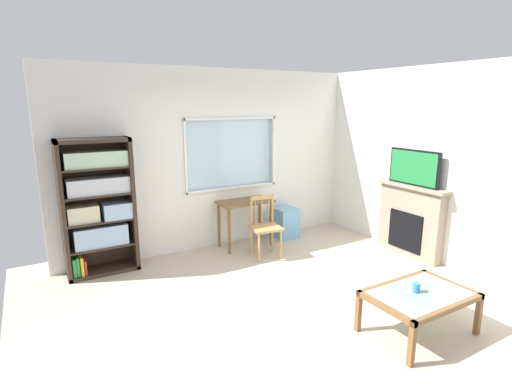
{
  "coord_description": "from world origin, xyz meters",
  "views": [
    {
      "loc": [
        -2.48,
        -3.25,
        2.23
      ],
      "look_at": [
        -0.1,
        0.84,
        1.16
      ],
      "focal_mm": 27.69,
      "sensor_mm": 36.0,
      "label": 1
    }
  ],
  "objects": [
    {
      "name": "ground",
      "position": [
        0.0,
        0.0,
        -0.01
      ],
      "size": [
        5.82,
        5.69,
        0.02
      ],
      "primitive_type": "cube",
      "color": "beige"
    },
    {
      "name": "wall_back_with_window",
      "position": [
        -0.03,
        2.34,
        1.37
      ],
      "size": [
        4.82,
        0.15,
        2.75
      ],
      "color": "white",
      "rests_on": "ground"
    },
    {
      "name": "wall_right",
      "position": [
        2.47,
        0.0,
        1.37
      ],
      "size": [
        0.12,
        4.89,
        2.75
      ],
      "primitive_type": "cube",
      "color": "white",
      "rests_on": "ground"
    },
    {
      "name": "bookshelf",
      "position": [
        -1.76,
        2.1,
        0.93
      ],
      "size": [
        0.9,
        0.38,
        1.8
      ],
      "color": "#38281E",
      "rests_on": "ground"
    },
    {
      "name": "desk_under_window",
      "position": [
        0.37,
        1.99,
        0.61
      ],
      "size": [
        0.85,
        0.47,
        0.75
      ],
      "color": "brown",
      "rests_on": "ground"
    },
    {
      "name": "wooden_chair",
      "position": [
        0.42,
        1.48,
        0.46
      ],
      "size": [
        0.48,
        0.46,
        0.9
      ],
      "color": "tan",
      "rests_on": "ground"
    },
    {
      "name": "plastic_drawer_unit",
      "position": [
        1.16,
        2.04,
        0.26
      ],
      "size": [
        0.35,
        0.4,
        0.51
      ],
      "primitive_type": "cube",
      "color": "#72ADDB",
      "rests_on": "ground"
    },
    {
      "name": "fireplace",
      "position": [
        2.31,
        0.45,
        0.54
      ],
      "size": [
        0.26,
        1.14,
        1.07
      ],
      "color": "gray",
      "rests_on": "ground"
    },
    {
      "name": "tv",
      "position": [
        2.3,
        0.45,
        1.33
      ],
      "size": [
        0.06,
        0.82,
        0.51
      ],
      "color": "black",
      "rests_on": "fireplace"
    },
    {
      "name": "coffee_table",
      "position": [
        0.68,
        -1.0,
        0.37
      ],
      "size": [
        1.02,
        0.69,
        0.43
      ],
      "color": "#8C9E99",
      "rests_on": "ground"
    },
    {
      "name": "sippy_cup",
      "position": [
        0.65,
        -0.97,
        0.47
      ],
      "size": [
        0.07,
        0.07,
        0.09
      ],
      "primitive_type": "cylinder",
      "color": "#337FD6",
      "rests_on": "coffee_table"
    }
  ]
}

